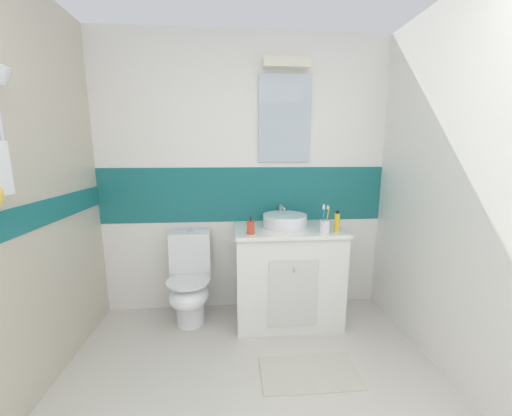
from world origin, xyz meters
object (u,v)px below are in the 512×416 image
toothbrush_cup (325,225)px  deodorant_spray_can (337,222)px  soap_dispenser (251,227)px  toilet (190,282)px  sink_basin (285,220)px

toothbrush_cup → deodorant_spray_can: size_ratio=1.32×
toothbrush_cup → soap_dispenser: 0.59m
toilet → soap_dispenser: bearing=-20.9°
toilet → toothbrush_cup: (1.12, -0.22, 0.54)m
deodorant_spray_can → toilet: bearing=170.8°
soap_dispenser → toilet: bearing=159.1°
toilet → soap_dispenser: soap_dispenser is taller
sink_basin → toothbrush_cup: bearing=-37.8°
sink_basin → toothbrush_cup: (0.28, -0.22, 0.00)m
toothbrush_cup → toilet: bearing=169.0°
soap_dispenser → deodorant_spray_can: bearing=0.2°
toilet → deodorant_spray_can: deodorant_spray_can is taller
sink_basin → soap_dispenser: size_ratio=2.93×
toilet → deodorant_spray_can: size_ratio=4.62×
toilet → toothbrush_cup: 1.26m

